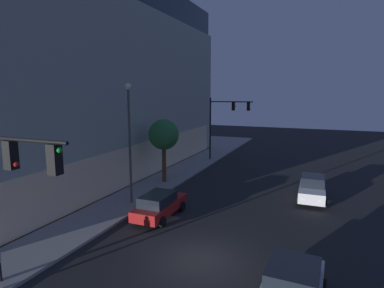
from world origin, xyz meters
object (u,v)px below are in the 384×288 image
Objects in this scene: modern_building at (35,81)px; car_red at (160,205)px; sidewalk_tree at (164,135)px; car_white at (312,188)px; traffic_light_far_corner at (225,116)px; street_lamp_sidewalk at (129,129)px.

car_red is at bearing -113.48° from modern_building.
car_red is (-6.99, -3.30, -3.35)m from sidewalk_tree.
car_white is at bearing -50.77° from car_red.
modern_building is at bearing 85.56° from sidewalk_tree.
sidewalk_tree is 12.40m from car_white.
sidewalk_tree is 1.27× the size of car_white.
traffic_light_far_corner is 1.65× the size of car_white.
modern_building is at bearing 117.38° from traffic_light_far_corner.
modern_building is 28.70m from car_white.
traffic_light_far_corner reaches higher than sidewalk_tree.
traffic_light_far_corner is at bearing -12.20° from sidewalk_tree.
modern_building is 6.37× the size of sidewalk_tree.
street_lamp_sidewalk is at bearing 173.33° from traffic_light_far_corner.
sidewalk_tree is (-1.21, -15.57, -4.77)m from modern_building.
modern_building reaches higher than traffic_light_far_corner.
sidewalk_tree is 8.42m from car_red.
car_red is (-1.31, -2.92, -4.45)m from street_lamp_sidewalk.
traffic_light_far_corner is 16.23m from street_lamp_sidewalk.
car_white is (0.08, -11.95, -3.29)m from sidewalk_tree.
traffic_light_far_corner is at bearing -6.67° from street_lamp_sidewalk.
car_red is at bearing -154.75° from sidewalk_tree.
car_white is at bearing -89.61° from sidewalk_tree.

